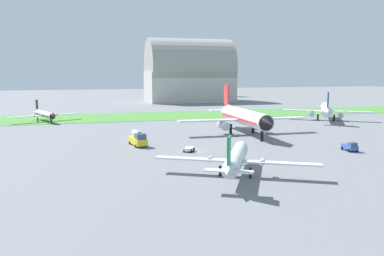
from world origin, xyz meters
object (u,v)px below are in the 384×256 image
(airplane_taxiing_turboprop, at_px, (44,114))
(airplane_midfield_jet, at_px, (244,117))
(control_tower, at_px, (207,68))
(fuel_truck_near_gate, at_px, (138,139))
(airplane_parked_jet_far, at_px, (326,110))
(pushback_tug_by_runway, at_px, (350,147))
(airplane_foreground_turboprop, at_px, (236,158))
(baggage_cart_midfield, at_px, (189,149))

(airplane_taxiing_turboprop, distance_m, airplane_midfield_jet, 67.09)
(airplane_taxiing_turboprop, relative_size, control_tower, 0.69)
(airplane_midfield_jet, height_order, fuel_truck_near_gate, airplane_midfield_jet)
(airplane_parked_jet_far, xyz_separation_m, airplane_taxiing_turboprop, (-91.16, 22.04, -1.15))
(airplane_parked_jet_far, distance_m, pushback_tug_by_runway, 53.05)
(airplane_parked_jet_far, bearing_deg, airplane_taxiing_turboprop, 109.41)
(pushback_tug_by_runway, relative_size, control_tower, 0.12)
(fuel_truck_near_gate, xyz_separation_m, control_tower, (72.25, 173.75, 17.13))
(fuel_truck_near_gate, bearing_deg, pushback_tug_by_runway, 56.75)
(airplane_midfield_jet, bearing_deg, airplane_parked_jet_far, 118.24)
(airplane_taxiing_turboprop, distance_m, control_tower, 157.17)
(airplane_midfield_jet, relative_size, pushback_tug_by_runway, 9.33)
(airplane_foreground_turboprop, height_order, airplane_midfield_jet, airplane_midfield_jet)
(pushback_tug_by_runway, bearing_deg, baggage_cart_midfield, -98.34)
(fuel_truck_near_gate, bearing_deg, airplane_parked_jet_far, 102.82)
(airplane_parked_jet_far, height_order, airplane_taxiing_turboprop, airplane_parked_jet_far)
(control_tower, bearing_deg, airplane_foreground_turboprop, -106.71)
(airplane_midfield_jet, distance_m, baggage_cart_midfield, 27.55)
(fuel_truck_near_gate, height_order, control_tower, control_tower)
(airplane_foreground_turboprop, bearing_deg, airplane_taxiing_turboprop, 51.79)
(airplane_taxiing_turboprop, height_order, fuel_truck_near_gate, airplane_taxiing_turboprop)
(airplane_parked_jet_far, height_order, pushback_tug_by_runway, airplane_parked_jet_far)
(airplane_parked_jet_far, bearing_deg, airplane_foreground_turboprop, 168.81)
(airplane_midfield_jet, xyz_separation_m, pushback_tug_by_runway, (12.26, -26.89, -3.57))
(control_tower, bearing_deg, airplane_parked_jet_far, -91.89)
(airplane_foreground_turboprop, xyz_separation_m, pushback_tug_by_runway, (30.19, 11.73, -1.94))
(airplane_midfield_jet, relative_size, fuel_truck_near_gate, 5.16)
(fuel_truck_near_gate, bearing_deg, baggage_cart_midfield, 33.99)
(airplane_parked_jet_far, bearing_deg, pushback_tug_by_runway, -176.46)
(airplane_parked_jet_far, bearing_deg, baggage_cart_midfield, 155.93)
(airplane_midfield_jet, bearing_deg, control_tower, 166.90)
(fuel_truck_near_gate, distance_m, baggage_cart_midfield, 13.20)
(airplane_taxiing_turboprop, xyz_separation_m, airplane_midfield_jet, (52.85, -41.28, 1.99))
(baggage_cart_midfield, relative_size, control_tower, 0.09)
(airplane_parked_jet_far, height_order, airplane_midfield_jet, airplane_midfield_jet)
(baggage_cart_midfield, bearing_deg, airplane_taxiing_turboprop, -116.15)
(airplane_parked_jet_far, xyz_separation_m, airplane_midfield_jet, (-38.31, -19.24, 0.83))
(airplane_parked_jet_far, distance_m, airplane_taxiing_turboprop, 93.80)
(airplane_taxiing_turboprop, bearing_deg, baggage_cart_midfield, 6.53)
(airplane_taxiing_turboprop, bearing_deg, control_tower, 119.89)
(airplane_foreground_turboprop, xyz_separation_m, airplane_midfield_jet, (17.93, 38.62, 1.63))
(fuel_truck_near_gate, relative_size, control_tower, 0.22)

